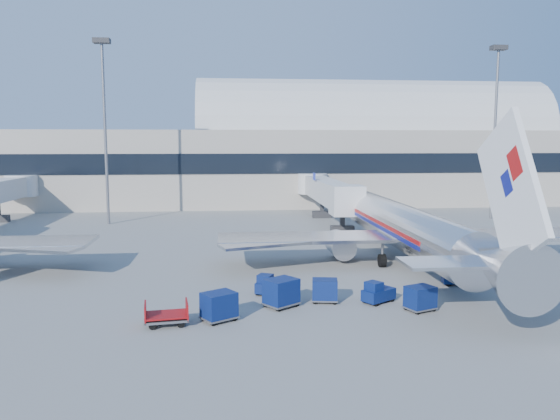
{
  "coord_description": "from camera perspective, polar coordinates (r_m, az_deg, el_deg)",
  "views": [
    {
      "loc": [
        -5.24,
        -39.33,
        10.22
      ],
      "look_at": [
        -0.78,
        6.0,
        4.52
      ],
      "focal_mm": 35.0,
      "sensor_mm": 36.0,
      "label": 1
    }
  ],
  "objects": [
    {
      "name": "ground",
      "position": [
        40.97,
        1.92,
        -7.32
      ],
      "size": [
        260.0,
        260.0,
        0.0
      ],
      "primitive_type": "plane",
      "color": "gray",
      "rests_on": "ground"
    },
    {
      "name": "terminal",
      "position": [
        95.7,
        -10.68,
        5.39
      ],
      "size": [
        170.0,
        28.15,
        21.0
      ],
      "color": "#B2AA9E",
      "rests_on": "ground"
    },
    {
      "name": "airliner_main",
      "position": [
        46.98,
        13.39,
        -2.0
      ],
      "size": [
        32.0,
        37.26,
        12.07
      ],
      "color": "silver",
      "rests_on": "ground"
    },
    {
      "name": "jetbridge_near",
      "position": [
        71.58,
        4.74,
        2.06
      ],
      "size": [
        4.4,
        27.5,
        6.25
      ],
      "color": "silver",
      "rests_on": "ground"
    },
    {
      "name": "mast_west",
      "position": [
        71.03,
        -17.91,
        10.48
      ],
      "size": [
        2.0,
        1.2,
        22.6
      ],
      "color": "slate",
      "rests_on": "ground"
    },
    {
      "name": "mast_east",
      "position": [
        77.91,
        21.63,
        10.0
      ],
      "size": [
        2.0,
        1.2,
        22.6
      ],
      "color": "slate",
      "rests_on": "ground"
    },
    {
      "name": "barrier_near",
      "position": [
        48.41,
        23.31,
        -5.1
      ],
      "size": [
        3.0,
        0.55,
        0.9
      ],
      "primitive_type": "cube",
      "color": "#9E9E96",
      "rests_on": "ground"
    },
    {
      "name": "barrier_mid",
      "position": [
        50.08,
        26.63,
        -4.89
      ],
      "size": [
        3.0,
        0.55,
        0.9
      ],
      "primitive_type": "cube",
      "color": "#9E9E96",
      "rests_on": "ground"
    },
    {
      "name": "tug_lead",
      "position": [
        35.77,
        10.15,
        -8.5
      ],
      "size": [
        2.42,
        2.12,
        1.42
      ],
      "rotation": [
        0.0,
        0.0,
        0.59
      ],
      "color": "#0B1B53",
      "rests_on": "ground"
    },
    {
      "name": "tug_right",
      "position": [
        41.41,
        17.94,
        -6.61
      ],
      "size": [
        2.28,
        1.44,
        1.38
      ],
      "rotation": [
        0.0,
        0.0,
        -0.19
      ],
      "color": "#0B1B53",
      "rests_on": "ground"
    },
    {
      "name": "tug_left",
      "position": [
        37.31,
        -1.36,
        -7.76
      ],
      "size": [
        1.9,
        2.39,
        1.39
      ],
      "rotation": [
        0.0,
        0.0,
        1.12
      ],
      "color": "#0B1B53",
      "rests_on": "ground"
    },
    {
      "name": "cart_train_a",
      "position": [
        35.42,
        4.71,
        -8.33
      ],
      "size": [
        1.87,
        1.54,
        1.48
      ],
      "rotation": [
        0.0,
        0.0,
        -0.16
      ],
      "color": "#0B1B53",
      "rests_on": "ground"
    },
    {
      "name": "cart_train_b",
      "position": [
        34.27,
        0.13,
        -8.57
      ],
      "size": [
        2.53,
        2.43,
        1.77
      ],
      "rotation": [
        0.0,
        0.0,
        0.64
      ],
      "color": "#0B1B53",
      "rests_on": "ground"
    },
    {
      "name": "cart_train_c",
      "position": [
        31.91,
        -6.39,
        -9.91
      ],
      "size": [
        2.37,
        2.23,
        1.67
      ],
      "rotation": [
        0.0,
        0.0,
        0.56
      ],
      "color": "#0B1B53",
      "rests_on": "ground"
    },
    {
      "name": "cart_solo_near",
      "position": [
        34.62,
        14.44,
        -8.87
      ],
      "size": [
        2.09,
        1.87,
        1.51
      ],
      "rotation": [
        0.0,
        0.0,
        0.4
      ],
      "color": "#0B1B53",
      "rests_on": "ground"
    },
    {
      "name": "cart_solo_far",
      "position": [
        41.15,
        24.92,
        -6.5
      ],
      "size": [
        2.13,
        1.64,
        1.86
      ],
      "rotation": [
        0.0,
        0.0,
        0.02
      ],
      "color": "#0B1B53",
      "rests_on": "ground"
    },
    {
      "name": "cart_open_red",
      "position": [
        31.81,
        -11.73,
        -10.89
      ],
      "size": [
        2.59,
        1.98,
        0.64
      ],
      "rotation": [
        0.0,
        0.0,
        0.13
      ],
      "color": "slate",
      "rests_on": "ground"
    }
  ]
}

